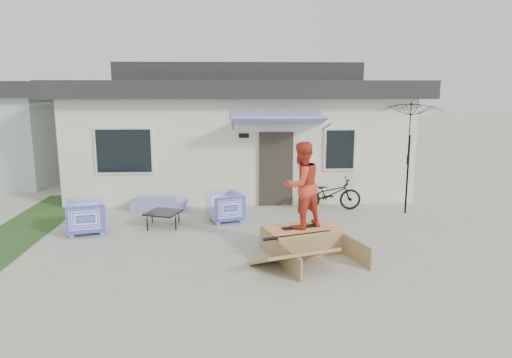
{
  "coord_description": "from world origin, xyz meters",
  "views": [
    {
      "loc": [
        -0.22,
        -8.51,
        3.34
      ],
      "look_at": [
        0.3,
        1.8,
        1.3
      ],
      "focal_mm": 32.97,
      "sensor_mm": 36.0,
      "label": 1
    }
  ],
  "objects_px": {
    "skateboard": "(301,227)",
    "armchair_right": "(225,205)",
    "patio_umbrella": "(409,148)",
    "skater": "(301,183)",
    "skate_ramp": "(301,240)",
    "bicycle": "(330,190)",
    "loveseat": "(159,200)",
    "coffee_table": "(164,219)",
    "armchair_left": "(87,215)"
  },
  "relations": [
    {
      "from": "loveseat",
      "to": "coffee_table",
      "type": "relative_size",
      "value": 2.0
    },
    {
      "from": "bicycle",
      "to": "skate_ramp",
      "type": "relative_size",
      "value": 0.89
    },
    {
      "from": "bicycle",
      "to": "skate_ramp",
      "type": "xyz_separation_m",
      "value": [
        -1.26,
        -3.26,
        -0.3
      ]
    },
    {
      "from": "patio_umbrella",
      "to": "loveseat",
      "type": "bearing_deg",
      "value": 174.75
    },
    {
      "from": "skateboard",
      "to": "bicycle",
      "type": "bearing_deg",
      "value": 49.8
    },
    {
      "from": "bicycle",
      "to": "skateboard",
      "type": "bearing_deg",
      "value": 160.79
    },
    {
      "from": "coffee_table",
      "to": "skate_ramp",
      "type": "distance_m",
      "value": 3.61
    },
    {
      "from": "coffee_table",
      "to": "skateboard",
      "type": "relative_size",
      "value": 0.91
    },
    {
      "from": "loveseat",
      "to": "skater",
      "type": "relative_size",
      "value": 0.84
    },
    {
      "from": "patio_umbrella",
      "to": "bicycle",
      "type": "bearing_deg",
      "value": 166.75
    },
    {
      "from": "patio_umbrella",
      "to": "skater",
      "type": "distance_m",
      "value": 4.26
    },
    {
      "from": "armchair_left",
      "to": "patio_umbrella",
      "type": "bearing_deg",
      "value": -97.14
    },
    {
      "from": "coffee_table",
      "to": "patio_umbrella",
      "type": "bearing_deg",
      "value": 8.32
    },
    {
      "from": "coffee_table",
      "to": "skateboard",
      "type": "height_order",
      "value": "skateboard"
    },
    {
      "from": "patio_umbrella",
      "to": "coffee_table",
      "type": "bearing_deg",
      "value": -171.68
    },
    {
      "from": "skate_ramp",
      "to": "skater",
      "type": "distance_m",
      "value": 1.17
    },
    {
      "from": "coffee_table",
      "to": "armchair_right",
      "type": "bearing_deg",
      "value": 15.11
    },
    {
      "from": "coffee_table",
      "to": "patio_umbrella",
      "type": "distance_m",
      "value": 6.56
    },
    {
      "from": "coffee_table",
      "to": "skateboard",
      "type": "bearing_deg",
      "value": -30.74
    },
    {
      "from": "bicycle",
      "to": "coffee_table",
      "type": "bearing_deg",
      "value": 110.09
    },
    {
      "from": "loveseat",
      "to": "armchair_left",
      "type": "height_order",
      "value": "armchair_left"
    },
    {
      "from": "bicycle",
      "to": "skater",
      "type": "height_order",
      "value": "skater"
    },
    {
      "from": "armchair_left",
      "to": "skateboard",
      "type": "bearing_deg",
      "value": -123.14
    },
    {
      "from": "loveseat",
      "to": "armchair_left",
      "type": "bearing_deg",
      "value": 62.71
    },
    {
      "from": "patio_umbrella",
      "to": "armchair_left",
      "type": "bearing_deg",
      "value": -170.54
    },
    {
      "from": "loveseat",
      "to": "coffee_table",
      "type": "distance_m",
      "value": 1.57
    },
    {
      "from": "loveseat",
      "to": "bicycle",
      "type": "relative_size",
      "value": 0.88
    },
    {
      "from": "loveseat",
      "to": "skate_ramp",
      "type": "height_order",
      "value": "loveseat"
    },
    {
      "from": "patio_umbrella",
      "to": "skater",
      "type": "height_order",
      "value": "skater"
    },
    {
      "from": "armchair_left",
      "to": "skater",
      "type": "distance_m",
      "value": 5.07
    },
    {
      "from": "loveseat",
      "to": "skate_ramp",
      "type": "bearing_deg",
      "value": 142.82
    },
    {
      "from": "armchair_left",
      "to": "skateboard",
      "type": "relative_size",
      "value": 1.05
    },
    {
      "from": "skater",
      "to": "armchair_left",
      "type": "bearing_deg",
      "value": -49.33
    },
    {
      "from": "skate_ramp",
      "to": "patio_umbrella",
      "type": "bearing_deg",
      "value": 22.63
    },
    {
      "from": "armchair_left",
      "to": "coffee_table",
      "type": "xyz_separation_m",
      "value": [
        1.69,
        0.41,
        -0.24
      ]
    },
    {
      "from": "armchair_left",
      "to": "bicycle",
      "type": "bearing_deg",
      "value": -90.06
    },
    {
      "from": "patio_umbrella",
      "to": "skateboard",
      "type": "height_order",
      "value": "patio_umbrella"
    },
    {
      "from": "armchair_left",
      "to": "skater",
      "type": "height_order",
      "value": "skater"
    },
    {
      "from": "skate_ramp",
      "to": "loveseat",
      "type": "bearing_deg",
      "value": 116.8
    },
    {
      "from": "armchair_right",
      "to": "skater",
      "type": "distance_m",
      "value": 2.92
    },
    {
      "from": "patio_umbrella",
      "to": "skateboard",
      "type": "distance_m",
      "value": 4.42
    },
    {
      "from": "skate_ramp",
      "to": "skateboard",
      "type": "bearing_deg",
      "value": 90.0
    },
    {
      "from": "skateboard",
      "to": "armchair_right",
      "type": "bearing_deg",
      "value": 106.88
    },
    {
      "from": "loveseat",
      "to": "armchair_right",
      "type": "distance_m",
      "value": 2.15
    },
    {
      "from": "armchair_left",
      "to": "skateboard",
      "type": "xyz_separation_m",
      "value": [
        4.77,
        -1.42,
        0.08
      ]
    },
    {
      "from": "armchair_right",
      "to": "patio_umbrella",
      "type": "relative_size",
      "value": 0.37
    },
    {
      "from": "skater",
      "to": "skateboard",
      "type": "bearing_deg",
      "value": 180.0
    },
    {
      "from": "bicycle",
      "to": "patio_umbrella",
      "type": "xyz_separation_m",
      "value": [
        1.96,
        -0.46,
        1.21
      ]
    },
    {
      "from": "coffee_table",
      "to": "skate_ramp",
      "type": "relative_size",
      "value": 0.39
    },
    {
      "from": "patio_umbrella",
      "to": "skateboard",
      "type": "bearing_deg",
      "value": -139.62
    }
  ]
}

